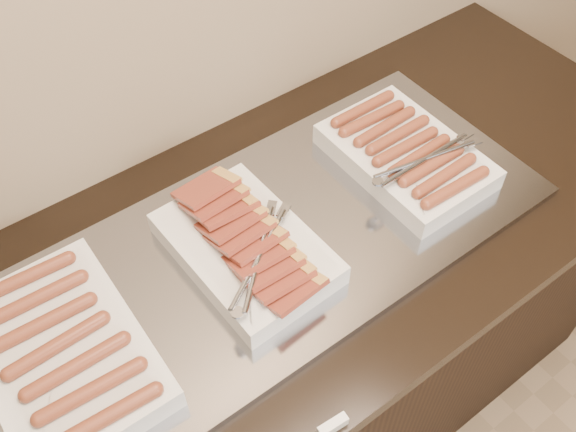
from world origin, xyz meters
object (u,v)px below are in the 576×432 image
at_px(warming_tray, 261,251).
at_px(dish_right, 407,155).
at_px(counter, 262,362).
at_px(dish_center, 247,247).
at_px(dish_left, 64,352).

xyz_separation_m(warming_tray, dish_right, (0.38, -0.00, 0.04)).
bearing_deg(counter, warming_tray, 0.00).
distance_m(counter, dish_right, 0.64).
relative_size(warming_tray, dish_right, 3.41).
bearing_deg(dish_center, warming_tray, 4.84).
height_order(counter, dish_right, dish_right).
xyz_separation_m(counter, dish_center, (-0.02, -0.00, 0.50)).
bearing_deg(dish_center, dish_left, 177.32).
height_order(counter, dish_left, dish_left).
xyz_separation_m(counter, warming_tray, (0.01, 0.00, 0.46)).
xyz_separation_m(counter, dish_right, (0.40, -0.00, 0.50)).
xyz_separation_m(warming_tray, dish_center, (-0.03, -0.00, 0.05)).
height_order(counter, warming_tray, warming_tray).
height_order(warming_tray, dish_left, dish_left).
relative_size(dish_center, dish_right, 1.05).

